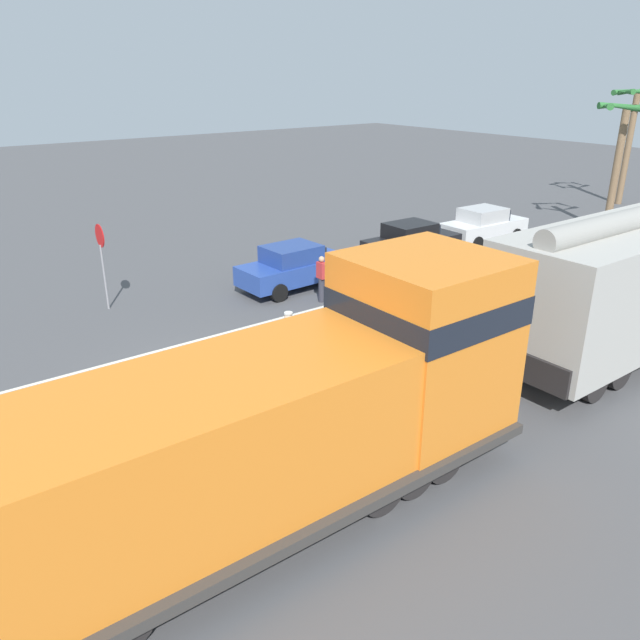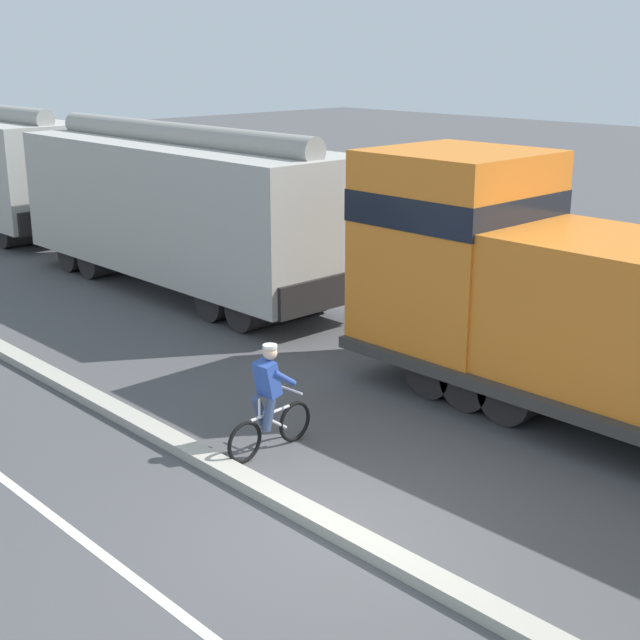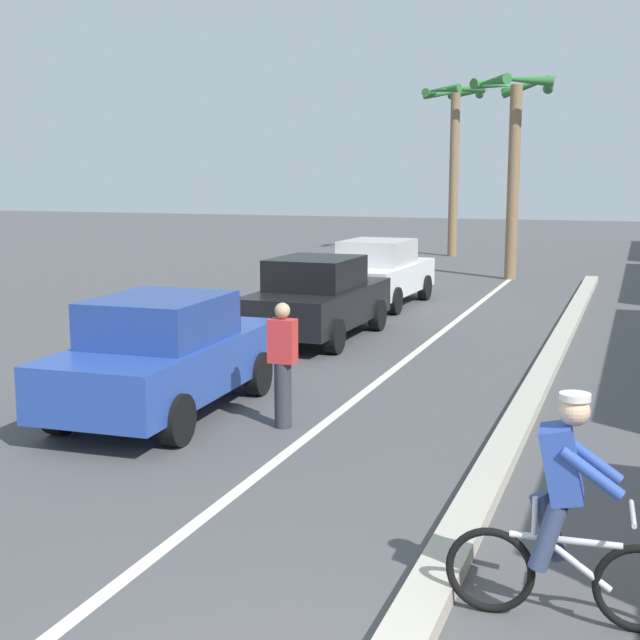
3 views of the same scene
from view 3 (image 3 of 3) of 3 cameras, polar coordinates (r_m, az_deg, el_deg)
The scene contains 9 objects.
median_curb at distance 10.50m, azimuth 11.58°, elevation -8.28°, with size 0.36×36.00×0.16m, color #B2AD9E.
lane_stripe at distance 11.09m, azimuth -0.89°, elevation -7.53°, with size 0.14×36.00×0.01m, color silver.
parked_car_blue at distance 12.18m, azimuth -9.89°, elevation -2.19°, with size 1.95×4.26×1.62m.
parked_car_black at distance 17.43m, azimuth -0.13°, elevation 1.42°, with size 1.89×4.23×1.62m.
parked_car_white at distance 21.99m, azimuth 3.79°, elevation 3.06°, with size 1.95×4.26×1.62m.
cyclist at distance 6.74m, azimuth 15.33°, elevation -11.95°, with size 1.71×0.48×1.71m.
palm_tree_near at distance 27.92m, azimuth 12.38°, elevation 11.87°, with size 2.59×2.69×6.23m.
palm_tree_far at distance 35.43m, azimuth 8.59°, elevation 12.10°, with size 2.62×2.75×6.57m.
pedestrian_by_cars at distance 11.35m, azimuth -2.40°, elevation -2.76°, with size 0.34×0.22×1.62m.
Camera 3 is at (1.38, -3.92, 3.23)m, focal length 50.00 mm.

